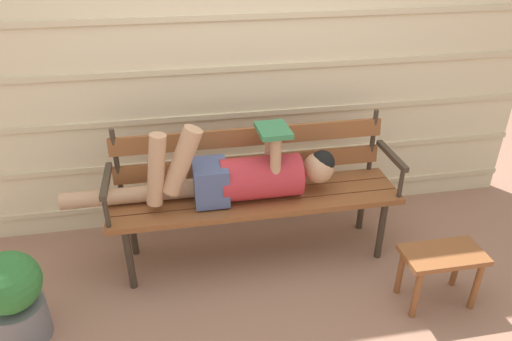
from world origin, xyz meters
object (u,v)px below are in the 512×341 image
(park_bench, at_px, (254,184))
(footstool, at_px, (441,263))
(potted_plant, at_px, (13,296))
(reclining_person, at_px, (239,175))

(park_bench, bearing_deg, footstool, -34.77)
(park_bench, xyz_separation_m, potted_plant, (-1.33, -0.51, -0.22))
(reclining_person, bearing_deg, potted_plant, -160.19)
(reclining_person, bearing_deg, park_bench, 32.42)
(park_bench, distance_m, reclining_person, 0.17)
(reclining_person, bearing_deg, footstool, -29.36)
(park_bench, height_order, potted_plant, park_bench)
(reclining_person, xyz_separation_m, footstool, (1.05, -0.59, -0.34))
(footstool, relative_size, potted_plant, 0.84)
(reclining_person, relative_size, potted_plant, 3.05)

